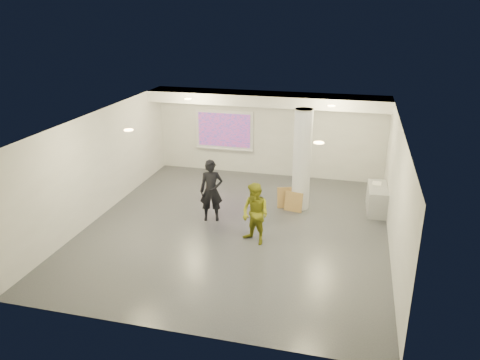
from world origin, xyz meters
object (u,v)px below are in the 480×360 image
(man, at_px, (255,214))
(column, at_px, (302,160))
(woman, at_px, (211,191))
(credenza, at_px, (377,199))
(projection_screen, at_px, (224,130))

(man, bearing_deg, column, 100.96)
(column, xyz_separation_m, woman, (-2.31, -1.45, -0.62))
(column, relative_size, woman, 1.71)
(woman, bearing_deg, column, 16.52)
(woman, bearing_deg, credenza, 5.45)
(credenza, xyz_separation_m, woman, (-4.53, -1.75, 0.50))
(column, xyz_separation_m, credenza, (2.22, 0.30, -1.12))
(column, distance_m, woman, 2.80)
(projection_screen, xyz_separation_m, man, (2.27, -5.15, -0.73))
(credenza, bearing_deg, projection_screen, 153.74)
(column, distance_m, credenza, 2.50)
(projection_screen, height_order, man, projection_screen)
(projection_screen, relative_size, credenza, 1.61)
(credenza, distance_m, woman, 4.88)
(projection_screen, bearing_deg, credenza, -23.88)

